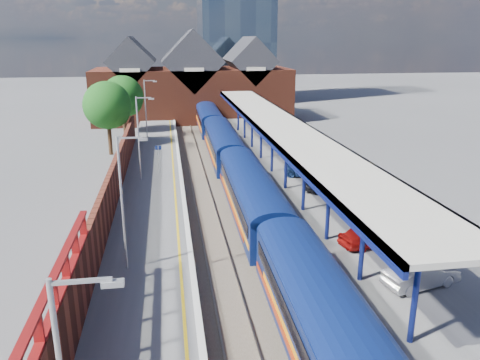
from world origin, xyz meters
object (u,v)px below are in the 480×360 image
(train, at_px, (235,163))
(parked_car_silver, at_px, (421,274))
(lamp_post_c, at_px, (140,134))
(parked_car_red, at_px, (370,235))
(parked_car_blue, at_px, (310,169))
(lamp_post_d, at_px, (147,107))
(parked_car_dark, at_px, (335,184))
(platform_sign, at_px, (158,154))
(lamp_post_b, at_px, (124,196))

(train, height_order, parked_car_silver, train)
(train, distance_m, lamp_post_c, 8.36)
(parked_car_red, xyz_separation_m, parked_car_blue, (0.82, 14.22, -0.01))
(lamp_post_d, distance_m, parked_car_dark, 26.57)
(platform_sign, relative_size, parked_car_silver, 0.65)
(lamp_post_b, bearing_deg, parked_car_red, 3.24)
(lamp_post_d, distance_m, parked_car_silver, 38.80)
(lamp_post_d, bearing_deg, parked_car_dark, -55.69)
(parked_car_dark, bearing_deg, parked_car_red, -168.11)
(train, relative_size, parked_car_red, 17.49)
(train, bearing_deg, lamp_post_d, 116.20)
(lamp_post_b, height_order, parked_car_blue, lamp_post_b)
(lamp_post_c, bearing_deg, lamp_post_d, 90.00)
(parked_car_silver, distance_m, parked_car_dark, 14.27)
(parked_car_silver, relative_size, parked_car_blue, 0.85)
(train, height_order, parked_car_blue, train)
(parked_car_blue, bearing_deg, train, 101.74)
(lamp_post_b, xyz_separation_m, parked_car_dark, (14.86, 10.22, -3.29))
(parked_car_dark, height_order, parked_car_blue, parked_car_dark)
(train, relative_size, lamp_post_b, 9.42)
(lamp_post_b, bearing_deg, platform_sign, 85.67)
(lamp_post_c, relative_size, parked_car_blue, 1.54)
(platform_sign, distance_m, parked_car_red, 21.12)
(lamp_post_c, bearing_deg, platform_sign, 55.74)
(parked_car_red, bearing_deg, parked_car_dark, -23.71)
(train, height_order, lamp_post_c, lamp_post_c)
(lamp_post_b, distance_m, parked_car_silver, 14.95)
(parked_car_blue, bearing_deg, parked_car_dark, -152.78)
(train, bearing_deg, parked_car_blue, -9.19)
(parked_car_silver, bearing_deg, platform_sign, 16.17)
(lamp_post_d, bearing_deg, lamp_post_b, -90.00)
(lamp_post_c, height_order, lamp_post_d, same)
(lamp_post_b, height_order, parked_car_dark, lamp_post_b)
(lamp_post_b, distance_m, lamp_post_c, 16.00)
(parked_car_blue, bearing_deg, parked_car_silver, -160.07)
(lamp_post_d, distance_m, platform_sign, 14.25)
(lamp_post_b, relative_size, parked_car_red, 1.86)
(platform_sign, relative_size, parked_car_blue, 0.55)
(lamp_post_c, xyz_separation_m, parked_car_dark, (14.86, -5.78, -3.29))
(parked_car_blue, bearing_deg, parked_car_red, -162.38)
(parked_car_red, bearing_deg, parked_car_blue, -18.91)
(lamp_post_c, height_order, parked_car_blue, lamp_post_c)
(parked_car_red, relative_size, parked_car_blue, 0.83)
(platform_sign, height_order, parked_car_silver, platform_sign)
(train, bearing_deg, parked_car_silver, -72.95)
(train, relative_size, parked_car_blue, 14.49)
(parked_car_dark, bearing_deg, lamp_post_d, 54.31)
(lamp_post_b, xyz_separation_m, platform_sign, (1.36, 18.00, -2.30))
(lamp_post_d, bearing_deg, train, -63.80)
(parked_car_silver, bearing_deg, lamp_post_d, 7.55)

